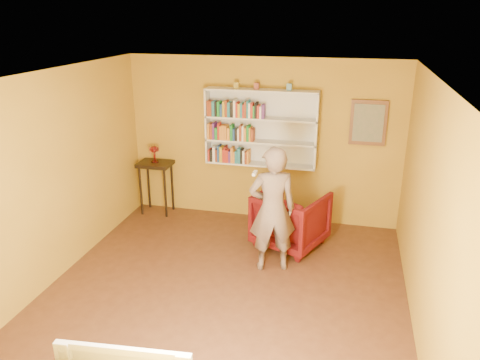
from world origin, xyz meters
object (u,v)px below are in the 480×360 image
(ruby_lustre, at_px, (154,151))
(person, at_px, (272,210))
(bookshelf, at_px, (262,128))
(console_table, at_px, (156,171))
(armchair, at_px, (291,219))

(ruby_lustre, xyz_separation_m, person, (2.28, -1.42, -0.25))
(ruby_lustre, bearing_deg, bookshelf, 5.02)
(console_table, bearing_deg, armchair, -15.69)
(armchair, height_order, person, person)
(bookshelf, distance_m, console_table, 2.00)
(bookshelf, bearing_deg, ruby_lustre, -174.98)
(armchair, distance_m, person, 0.87)
(console_table, relative_size, ruby_lustre, 3.25)
(console_table, bearing_deg, ruby_lustre, 126.87)
(bookshelf, relative_size, armchair, 1.91)
(bookshelf, distance_m, armchair, 1.57)
(armchair, bearing_deg, ruby_lustre, 7.08)
(person, bearing_deg, bookshelf, -92.22)
(bookshelf, height_order, console_table, bookshelf)
(bookshelf, bearing_deg, console_table, -174.98)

